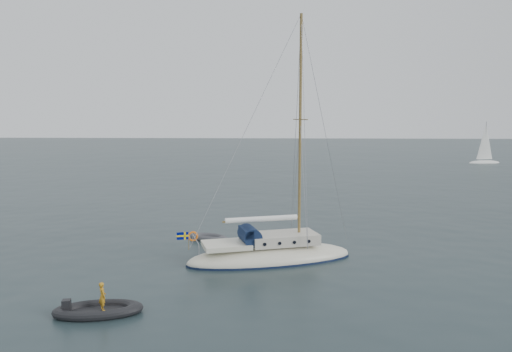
{
  "coord_description": "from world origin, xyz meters",
  "views": [
    {
      "loc": [
        -1.42,
        -28.99,
        8.06
      ],
      "look_at": [
        -2.87,
        0.0,
        4.54
      ],
      "focal_mm": 35.0,
      "sensor_mm": 36.0,
      "label": 1
    }
  ],
  "objects": [
    {
      "name": "ground",
      "position": [
        0.0,
        0.0,
        0.0
      ],
      "size": [
        300.0,
        300.0,
        0.0
      ],
      "primitive_type": "plane",
      "color": "black",
      "rests_on": "ground"
    },
    {
      "name": "dinghy",
      "position": [
        -6.07,
        2.51,
        0.17
      ],
      "size": [
        2.73,
        1.23,
        0.39
      ],
      "rotation": [
        0.0,
        0.0,
        -0.37
      ],
      "color": "#4A4B4F",
      "rests_on": "ground"
    },
    {
      "name": "distant_yacht_b",
      "position": [
        33.18,
        57.33,
        3.21
      ],
      "size": [
        5.67,
        3.02,
        7.51
      ],
      "rotation": [
        0.0,
        0.0,
        0.23
      ],
      "color": "white",
      "rests_on": "ground"
    },
    {
      "name": "rib",
      "position": [
        -8.84,
        -9.84,
        0.22
      ],
      "size": [
        3.61,
        1.64,
        1.37
      ],
      "rotation": [
        0.0,
        0.0,
        0.23
      ],
      "color": "black",
      "rests_on": "ground"
    },
    {
      "name": "sailboat",
      "position": [
        -1.96,
        -1.91,
        1.07
      ],
      "size": [
        9.92,
        2.97,
        14.12
      ],
      "rotation": [
        0.0,
        0.0,
        0.31
      ],
      "color": "silver",
      "rests_on": "ground"
    }
  ]
}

